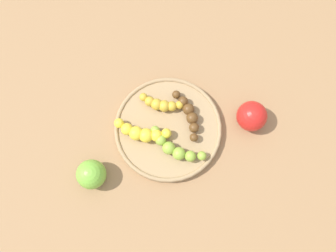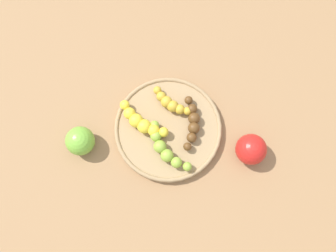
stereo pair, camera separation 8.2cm
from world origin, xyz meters
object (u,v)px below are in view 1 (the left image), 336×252
Objects in this scene: banana_overripe at (189,114)px; apple_red at (252,116)px; banana_spotted at (161,104)px; apple_green at (91,174)px; banana_yellow at (142,133)px; fruit_bowl at (168,129)px; banana_green at (175,149)px.

apple_red is (0.11, 0.09, 0.00)m from banana_overripe.
apple_green reaches higher than banana_spotted.
banana_spotted is 0.08m from banana_yellow.
banana_yellow is at bearing -19.25° from banana_spotted.
banana_yellow is (-0.05, -0.11, 0.00)m from banana_overripe.
apple_green is (-0.02, -0.15, -0.00)m from banana_yellow.
fruit_bowl is 0.21m from apple_green.
banana_overripe is (0.02, 0.06, 0.02)m from fruit_bowl.
banana_overripe is 0.98× the size of banana_yellow.
fruit_bowl is 2.14× the size of banana_overripe.
banana_spotted is at bearing 88.82° from apple_green.
apple_red is at bearing 62.08° from apple_green.
fruit_bowl is at bearing 116.52° from banana_yellow.
banana_spotted is (-0.07, -0.03, 0.00)m from banana_overripe.
banana_spotted is at bearing -146.32° from apple_red.
banana_yellow is at bearing -178.76° from banana_overripe.
apple_green is at bearing -117.92° from apple_red.
banana_green is 2.08× the size of apple_green.
apple_red reaches higher than banana_green.
banana_spotted is (-0.05, 0.03, 0.02)m from fruit_bowl.
apple_red is (0.17, 0.20, -0.00)m from banana_yellow.
apple_green is at bearing -43.55° from banana_green.
banana_spotted is at bearing 160.49° from banana_yellow.
banana_spotted reaches higher than fruit_bowl.
fruit_bowl is 2.64× the size of banana_spotted.
banana_green is (0.08, 0.02, -0.00)m from banana_yellow.
fruit_bowl is 3.77× the size of apple_green.
banana_spotted is 0.22m from apple_red.
banana_green is 0.20m from apple_red.
banana_overripe is at bearing 124.76° from banana_yellow.
banana_yellow is 0.87× the size of banana_green.
apple_green reaches higher than banana_green.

